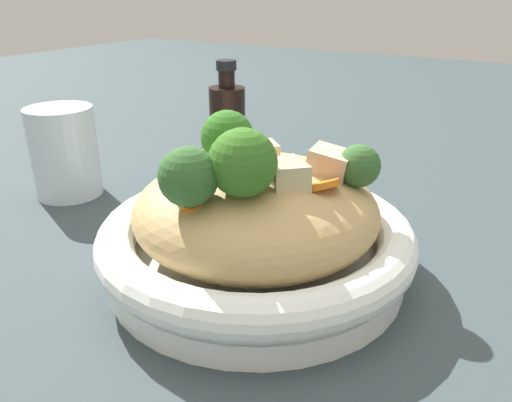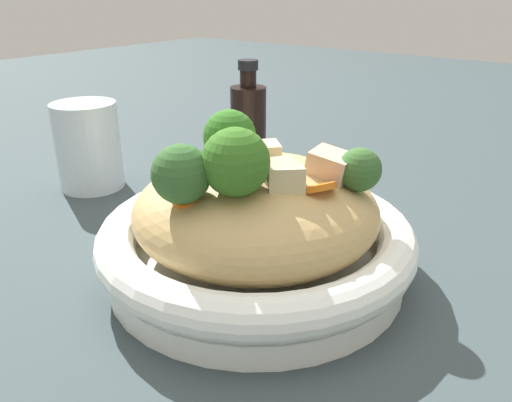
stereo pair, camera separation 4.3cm
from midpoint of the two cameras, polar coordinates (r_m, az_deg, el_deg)
The scene contains 9 objects.
ground_plane at distance 0.46m, azimuth -2.69°, elevation -8.05°, with size 3.00×3.00×0.00m, color #354245.
serving_bowl at distance 0.45m, azimuth -2.75°, elevation -4.97°, with size 0.27×0.27×0.05m.
noodle_heap at distance 0.43m, azimuth -2.85°, elevation -1.04°, with size 0.21×0.21×0.09m.
broccoli_florets at distance 0.38m, azimuth -4.90°, elevation 4.42°, with size 0.16×0.17×0.07m.
carrot_coins at distance 0.40m, azimuth -3.31°, elevation 2.78°, with size 0.13×0.12×0.03m.
zucchini_slices at distance 0.43m, azimuth -7.68°, elevation 4.37°, with size 0.07×0.09×0.04m.
chicken_chunks at distance 0.41m, azimuth 2.04°, elevation 3.74°, with size 0.10×0.08×0.03m.
soy_sauce_bottle at distance 0.66m, azimuth -5.08°, elevation 7.99°, with size 0.05×0.05×0.15m.
drinking_glass at distance 0.65m, azimuth -22.58°, elevation 5.10°, with size 0.08×0.08×0.11m.
Camera 1 is at (0.21, -0.33, 0.24)m, focal length 35.48 mm.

